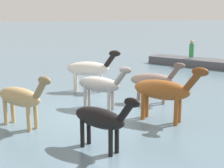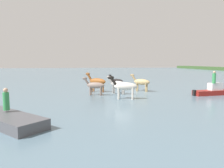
# 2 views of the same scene
# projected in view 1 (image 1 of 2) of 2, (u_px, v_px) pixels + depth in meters

# --- Properties ---
(ground_plane) EXTENTS (197.27, 197.27, 0.00)m
(ground_plane) POSITION_uv_depth(u_px,v_px,m) (98.00, 114.00, 12.33)
(ground_plane) COLOR slate
(horse_pinto_flank) EXTENTS (1.93, 1.99, 1.87)m
(horse_pinto_flank) POSITION_uv_depth(u_px,v_px,m) (21.00, 97.00, 10.75)
(horse_pinto_flank) COLOR tan
(horse_pinto_flank) RESTS_ON ground_plane
(horse_lead) EXTENTS (2.02, 2.25, 2.04)m
(horse_lead) POSITION_uv_depth(u_px,v_px,m) (164.00, 90.00, 11.30)
(horse_lead) COLOR brown
(horse_lead) RESTS_ON ground_plane
(horse_mid_herd) EXTENTS (1.12, 2.56, 1.99)m
(horse_mid_herd) POSITION_uv_depth(u_px,v_px,m) (90.00, 69.00, 15.50)
(horse_mid_herd) COLOR silver
(horse_mid_herd) RESTS_ON ground_plane
(horse_dark_mare) EXTENTS (1.84, 1.71, 1.69)m
(horse_dark_mare) POSITION_uv_depth(u_px,v_px,m) (101.00, 119.00, 8.96)
(horse_dark_mare) COLOR black
(horse_dark_mare) RESTS_ON ground_plane
(horse_rear_stallion) EXTENTS (1.73, 2.02, 1.80)m
(horse_rear_stallion) POSITION_uv_depth(u_px,v_px,m) (101.00, 85.00, 12.71)
(horse_rear_stallion) COLOR #9E9993
(horse_rear_stallion) RESTS_ON ground_plane
(horse_dun_straggler) EXTENTS (1.19, 2.20, 1.74)m
(horse_dun_straggler) POSITION_uv_depth(u_px,v_px,m) (153.00, 80.00, 13.64)
(horse_dun_straggler) COLOR gray
(horse_dun_straggler) RESTS_ON ground_plane
(boat_skiff_near) EXTENTS (5.30, 5.26, 0.78)m
(boat_skiff_near) POSITION_uv_depth(u_px,v_px,m) (191.00, 63.00, 22.86)
(boat_skiff_near) COLOR #4C4C51
(boat_skiff_near) RESTS_ON ground_plane
(person_watcher_seated) EXTENTS (0.32, 0.32, 1.19)m
(person_watcher_seated) POSITION_uv_depth(u_px,v_px,m) (192.00, 49.00, 22.41)
(person_watcher_seated) COLOR #338C4C
(person_watcher_seated) RESTS_ON boat_skiff_near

